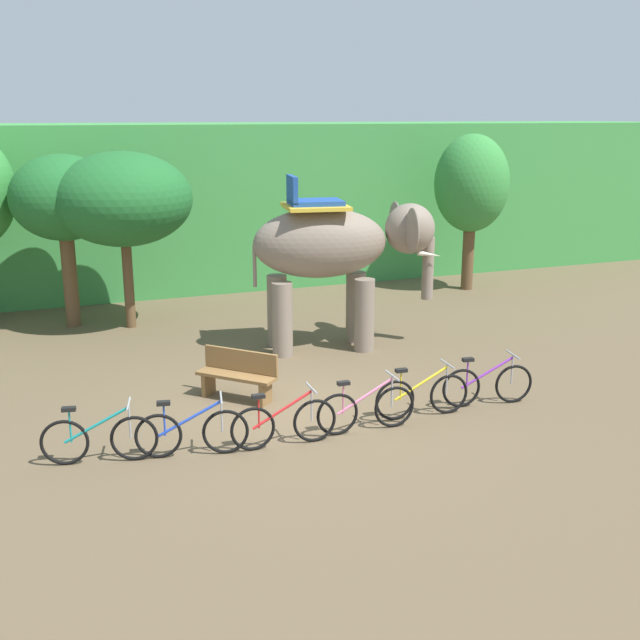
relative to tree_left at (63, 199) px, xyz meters
name	(u,v)px	position (x,y,z in m)	size (l,w,h in m)	color
ground_plane	(295,410)	(3.25, -7.17, -3.08)	(80.00, 80.00, 0.00)	brown
foliage_hedge	(166,202)	(3.25, 5.01, -0.71)	(36.00, 6.00, 4.74)	#3D8E42
tree_left	(63,199)	(0.00, 0.00, 0.00)	(2.46, 2.46, 4.13)	brown
tree_right	(123,200)	(1.30, -0.63, 0.01)	(3.23, 3.23, 4.20)	brown
tree_far_right	(472,185)	(11.17, 0.11, -0.01)	(2.14, 2.14, 4.49)	brown
elephant	(336,249)	(5.32, -3.93, -0.88)	(4.24, 2.26, 3.78)	gray
bike_teal	(99,438)	(-0.13, -8.13, -2.69)	(1.68, 0.55, 0.92)	black
bike_blue	(192,432)	(1.20, -8.38, -2.69)	(1.68, 0.55, 0.92)	black
bike_red	(284,423)	(2.61, -8.54, -2.69)	(1.71, 0.52, 0.92)	black
bike_pink	(366,409)	(4.04, -8.46, -2.69)	(1.71, 0.52, 0.92)	black
bike_yellow	(422,395)	(5.18, -8.24, -2.69)	(1.71, 0.52, 0.92)	black
bike_purple	(487,384)	(6.53, -8.16, -2.69)	(1.70, 0.52, 0.92)	black
wooden_bench	(238,373)	(2.49, -6.26, -2.60)	(1.34, 1.36, 0.89)	brown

